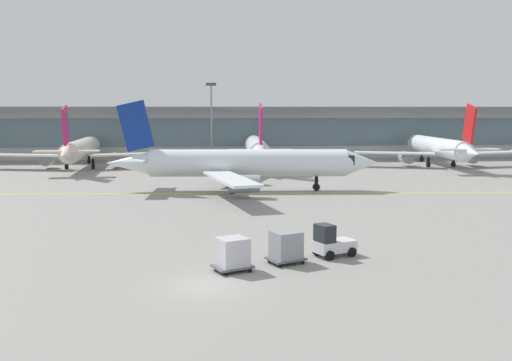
{
  "coord_description": "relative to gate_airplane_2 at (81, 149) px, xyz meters",
  "views": [
    {
      "loc": [
        0.03,
        -29.61,
        9.26
      ],
      "look_at": [
        4.48,
        20.56,
        3.0
      ],
      "focal_mm": 40.69,
      "sensor_mm": 36.0,
      "label": 1
    }
  ],
  "objects": [
    {
      "name": "terminal_concourse",
      "position": [
        19.26,
        17.9,
        1.99
      ],
      "size": [
        214.27,
        11.0,
        9.6
      ],
      "color": "#B2B7BC",
      "rests_on": "ground_plane"
    },
    {
      "name": "baggage_tug",
      "position": [
        27.17,
        -57.29,
        -2.04
      ],
      "size": [
        2.94,
        2.4,
        2.1
      ],
      "rotation": [
        0.0,
        0.0,
        0.41
      ],
      "color": "silver",
      "rests_on": "ground_plane"
    },
    {
      "name": "cargo_dolly_lead",
      "position": [
        24.09,
        -58.64,
        -1.88
      ],
      "size": [
        2.56,
        2.31,
        1.94
      ],
      "rotation": [
        0.0,
        0.0,
        0.41
      ],
      "color": "#595B60",
      "rests_on": "ground_plane"
    },
    {
      "name": "gate_airplane_4",
      "position": [
        56.91,
        -1.9,
        0.06
      ],
      "size": [
        28.0,
        30.11,
        9.98
      ],
      "rotation": [
        0.0,
        0.0,
        1.53
      ],
      "color": "white",
      "rests_on": "ground_plane"
    },
    {
      "name": "gate_airplane_2",
      "position": [
        0.0,
        0.0,
        0.0
      ],
      "size": [
        27.41,
        29.47,
        9.77
      ],
      "rotation": [
        0.0,
        0.0,
        1.61
      ],
      "color": "silver",
      "rests_on": "ground_plane"
    },
    {
      "name": "taxiway_centreline_stripe",
      "position": [
        24.16,
        -29.44,
        -2.93
      ],
      "size": [
        109.78,
        7.6,
        0.01
      ],
      "primitive_type": "cube",
      "rotation": [
        0.0,
        0.0,
        -0.07
      ],
      "color": "yellow",
      "rests_on": "ground_plane"
    },
    {
      "name": "gate_airplane_3",
      "position": [
        27.48,
        -1.16,
        0.06
      ],
      "size": [
        28.0,
        30.11,
        9.98
      ],
      "rotation": [
        0.0,
        0.0,
        1.53
      ],
      "color": "silver",
      "rests_on": "ground_plane"
    },
    {
      "name": "cargo_dolly_trailing",
      "position": [
        20.81,
        -60.07,
        -1.88
      ],
      "size": [
        2.56,
        2.31,
        1.94
      ],
      "rotation": [
        0.0,
        0.0,
        0.41
      ],
      "color": "#595B60",
      "rests_on": "ground_plane"
    },
    {
      "name": "ground_plane",
      "position": [
        19.26,
        -62.79,
        -2.93
      ],
      "size": [
        400.0,
        400.0,
        0.0
      ],
      "primitive_type": "plane",
      "color": "gray"
    },
    {
      "name": "taxiing_regional_jet",
      "position": [
        23.77,
        -27.42,
        0.14
      ],
      "size": [
        30.89,
        28.66,
        10.23
      ],
      "rotation": [
        0.0,
        0.0,
        -0.07
      ],
      "color": "white",
      "rests_on": "ground_plane"
    },
    {
      "name": "apron_light_mast_1",
      "position": [
        20.52,
        10.67,
        4.63
      ],
      "size": [
        1.8,
        0.36,
        13.75
      ],
      "color": "gray",
      "rests_on": "ground_plane"
    }
  ]
}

